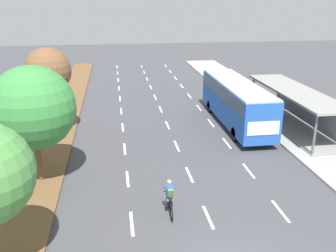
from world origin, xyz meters
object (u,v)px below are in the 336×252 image
object	(u,v)px
median_tree_third	(48,71)
median_tree_second	(33,108)
bus_shelter	(297,105)
bus	(236,99)
cyclist	(170,199)

from	to	relation	value
median_tree_third	median_tree_second	bearing A→B (deg)	-87.50
bus_shelter	median_tree_second	size ratio (longest dim) A/B	1.84
bus	median_tree_second	bearing A→B (deg)	-150.21
bus_shelter	median_tree_third	world-z (taller)	median_tree_third
bus_shelter	median_tree_second	bearing A→B (deg)	-160.89
bus_shelter	cyclist	distance (m)	15.33
bus_shelter	median_tree_second	xyz separation A→B (m)	(-17.69, -6.13, 2.30)
cyclist	median_tree_third	size ratio (longest dim) A/B	0.29
bus_shelter	median_tree_third	bearing A→B (deg)	176.31
bus	median_tree_second	world-z (taller)	median_tree_second
median_tree_second	median_tree_third	world-z (taller)	median_tree_second
bus_shelter	cyclist	bearing A→B (deg)	-137.32
median_tree_third	bus	bearing A→B (deg)	1.62
bus	cyclist	distance (m)	13.86
median_tree_second	median_tree_third	xyz separation A→B (m)	(-0.32, 7.29, 0.53)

